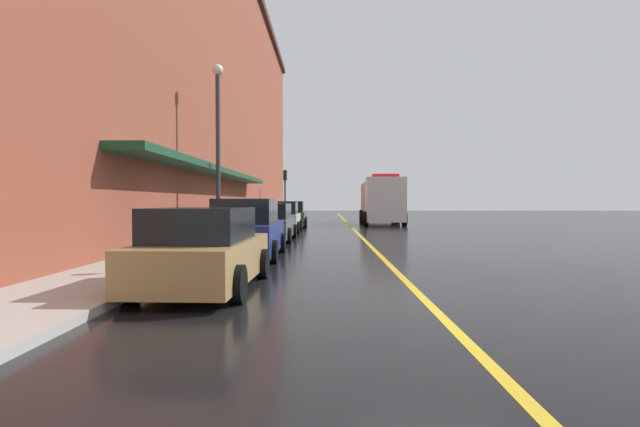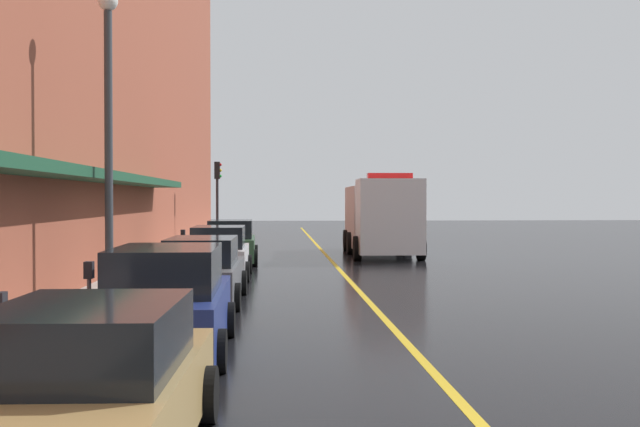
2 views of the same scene
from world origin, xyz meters
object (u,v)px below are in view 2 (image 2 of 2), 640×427
object	(u,v)px
parked_car_4	(231,243)
parked_car_2	(203,272)
parking_meter_1	(183,242)
parked_car_0	(93,388)
box_truck	(381,217)
traffic_light_near	(217,186)
parking_meter_0	(89,287)
parked_car_1	(168,304)
parked_car_3	(219,254)
street_lamp_left	(108,113)

from	to	relation	value
parked_car_4	parked_car_2	bearing A→B (deg)	178.76
parking_meter_1	parked_car_0	bearing A→B (deg)	-85.80
box_truck	parking_meter_1	bearing A→B (deg)	-42.79
box_truck	traffic_light_near	world-z (taller)	traffic_light_near
traffic_light_near	parked_car_2	bearing A→B (deg)	-86.66
parking_meter_0	parked_car_1	bearing A→B (deg)	-15.87
parked_car_1	parked_car_3	xyz separation A→B (m)	(-0.02, 11.73, -0.04)
parked_car_0	parked_car_1	world-z (taller)	parked_car_1
parked_car_3	parking_meter_0	distance (m)	11.42
traffic_light_near	parking_meter_1	bearing A→B (deg)	-90.24
parked_car_3	parking_meter_1	world-z (taller)	parked_car_3
parked_car_3	parked_car_4	xyz separation A→B (m)	(0.06, 5.40, 0.02)
parked_car_0	parking_meter_1	distance (m)	18.43
box_truck	traffic_light_near	xyz separation A→B (m)	(-7.72, 6.58, 1.46)
parked_car_1	parked_car_4	distance (m)	17.13
box_truck	parking_meter_1	distance (m)	11.20
parking_meter_1	street_lamp_left	xyz separation A→B (m)	(-0.60, -8.55, 3.34)
street_lamp_left	traffic_light_near	world-z (taller)	street_lamp_left
box_truck	street_lamp_left	distance (m)	18.78
parked_car_2	box_truck	xyz separation A→B (m)	(6.45, 15.23, 0.94)
parking_meter_0	street_lamp_left	world-z (taller)	street_lamp_left
parked_car_2	parked_car_4	size ratio (longest dim) A/B	1.04
parked_car_1	traffic_light_near	xyz separation A→B (m)	(-1.28, 27.89, 2.34)
parking_meter_0	parked_car_0	bearing A→B (deg)	-76.18
box_truck	parking_meter_1	size ratio (longest dim) A/B	6.52
traffic_light_near	box_truck	bearing A→B (deg)	-40.45
parked_car_2	parking_meter_1	xyz separation A→B (m)	(-1.33, 7.20, 0.31)
parked_car_2	traffic_light_near	xyz separation A→B (m)	(-1.27, 21.82, 2.40)
parked_car_0	parked_car_3	size ratio (longest dim) A/B	0.96
parking_meter_1	parking_meter_0	bearing A→B (deg)	-90.00
parked_car_2	traffic_light_near	world-z (taller)	traffic_light_near
box_truck	street_lamp_left	size ratio (longest dim) A/B	1.25
box_truck	parking_meter_1	xyz separation A→B (m)	(-7.78, -8.03, -0.63)
parking_meter_0	parking_meter_1	bearing A→B (deg)	90.00
parked_car_0	box_truck	xyz separation A→B (m)	(6.43, 26.41, 0.96)
parked_car_2	street_lamp_left	distance (m)	4.34
parked_car_0	parked_car_3	world-z (taller)	parked_car_3
parking_meter_1	parked_car_4	bearing A→B (deg)	70.38
parked_car_2	traffic_light_near	distance (m)	21.98
parked_car_0	street_lamp_left	bearing A→B (deg)	12.78
parked_car_4	parked_car_0	bearing A→B (deg)	178.91
parked_car_2	parked_car_3	size ratio (longest dim) A/B	1.08
parking_meter_0	traffic_light_near	world-z (taller)	traffic_light_near
parked_car_0	street_lamp_left	distance (m)	10.67
traffic_light_near	parked_car_3	bearing A→B (deg)	-85.56
parked_car_3	parking_meter_1	size ratio (longest dim) A/B	3.28
parked_car_4	traffic_light_near	xyz separation A→B (m)	(-1.31, 10.76, 2.36)
parked_car_0	parking_meter_0	size ratio (longest dim) A/B	3.15
parked_car_3	street_lamp_left	xyz separation A→B (m)	(-1.92, -7.01, 3.62)
parked_car_3	box_truck	xyz separation A→B (m)	(6.46, 9.58, 0.92)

